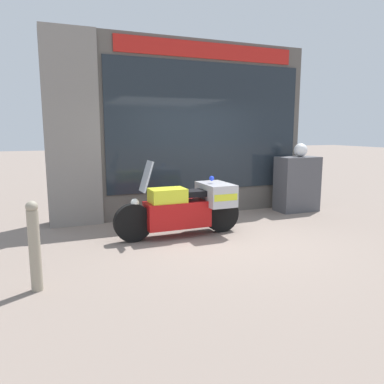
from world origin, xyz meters
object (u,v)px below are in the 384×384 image
(utility_cabinet, at_px, (297,184))
(street_bollard, at_px, (34,245))
(paramedic_motorcycle, at_px, (189,206))
(white_helmet, at_px, (301,150))

(utility_cabinet, xyz_separation_m, street_bollard, (-5.46, -2.40, -0.07))
(street_bollard, bearing_deg, utility_cabinet, 23.72)
(utility_cabinet, bearing_deg, paramedic_motorcycle, -162.65)
(utility_cabinet, xyz_separation_m, white_helmet, (0.06, 0.00, 0.76))
(paramedic_motorcycle, distance_m, street_bollard, 2.85)
(paramedic_motorcycle, distance_m, white_helmet, 3.32)
(utility_cabinet, relative_size, street_bollard, 1.17)
(white_helmet, relative_size, street_bollard, 0.28)
(white_helmet, distance_m, street_bollard, 6.07)
(white_helmet, bearing_deg, utility_cabinet, -179.01)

